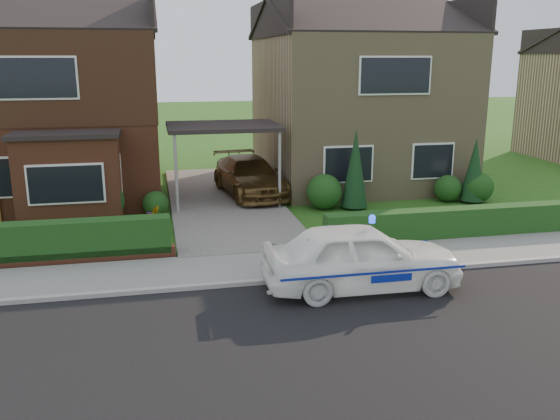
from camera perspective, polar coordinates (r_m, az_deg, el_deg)
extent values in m
plane|color=#245316|center=(10.88, 1.79, -12.96)|extent=(120.00, 120.00, 0.00)
cube|color=black|center=(10.88, 1.79, -12.96)|extent=(60.00, 6.00, 0.02)
cube|color=#9E9993|center=(13.57, -1.30, -6.91)|extent=(60.00, 0.16, 0.12)
cube|color=slate|center=(14.54, -2.08, -5.46)|extent=(60.00, 2.00, 0.10)
cube|color=#666059|center=(21.09, -5.35, 0.87)|extent=(3.80, 12.00, 0.12)
cube|color=brown|center=(23.71, -20.63, 8.50)|extent=(7.20, 8.00, 5.80)
cube|color=white|center=(19.77, -17.32, 3.33)|extent=(1.60, 0.08, 1.30)
cube|color=white|center=(19.66, -22.68, 11.64)|extent=(2.60, 0.08, 1.30)
cube|color=black|center=(23.63, -20.95, 11.99)|extent=(7.26, 8.06, 2.90)
cube|color=brown|center=(19.20, -19.62, 2.67)|extent=(3.00, 1.40, 2.70)
cube|color=black|center=(18.98, -19.98, 6.86)|extent=(3.20, 1.60, 0.14)
cube|color=#9B865F|center=(24.83, 7.23, 9.53)|extent=(7.20, 8.00, 5.80)
cube|color=white|center=(20.74, 6.58, 4.39)|extent=(1.80, 0.08, 1.30)
cube|color=white|center=(21.95, 14.47, 4.59)|extent=(1.60, 0.08, 1.30)
cube|color=white|center=(20.99, 11.03, 12.59)|extent=(2.60, 0.08, 1.30)
cube|color=black|center=(20.63, -5.52, 8.02)|extent=(3.80, 3.00, 0.14)
cylinder|color=gray|center=(19.33, -9.96, 3.37)|extent=(0.10, 0.10, 2.70)
cylinder|color=gray|center=(19.73, -0.03, 3.82)|extent=(0.10, 0.10, 2.70)
cube|color=brown|center=(15.83, -24.12, -4.60)|extent=(7.70, 0.25, 0.36)
cube|color=#103513|center=(16.02, -23.95, -5.03)|extent=(7.50, 0.55, 0.90)
cube|color=#103513|center=(17.55, 16.18, -2.68)|extent=(7.50, 0.55, 0.80)
sphere|color=#103513|center=(19.24, -16.68, 0.82)|extent=(1.32, 1.32, 1.32)
sphere|color=#103513|center=(19.52, -11.89, 0.59)|extent=(0.84, 0.84, 0.84)
sphere|color=#103513|center=(20.06, 4.28, 1.77)|extent=(1.20, 1.20, 1.20)
sphere|color=#103513|center=(21.89, 15.85, 2.01)|extent=(0.96, 0.96, 0.96)
sphere|color=#103513|center=(22.11, 18.52, 2.09)|extent=(1.08, 1.08, 1.08)
cone|color=black|center=(20.03, 7.23, 3.72)|extent=(0.90, 0.90, 2.60)
cone|color=black|center=(21.90, 18.18, 3.50)|extent=(0.90, 0.90, 2.20)
imported|color=white|center=(13.19, 7.84, -4.53)|extent=(1.86, 4.41, 1.49)
sphere|color=#193FF2|center=(13.02, 8.87, -1.02)|extent=(0.17, 0.17, 0.17)
cube|color=navy|center=(12.43, 9.21, -6.08)|extent=(4.02, 0.02, 0.05)
cube|color=navy|center=(14.00, 6.62, -3.61)|extent=(4.02, 0.01, 0.05)
ellipsoid|color=black|center=(12.65, 2.80, -3.86)|extent=(0.22, 0.17, 0.21)
sphere|color=white|center=(12.60, 2.94, -3.98)|extent=(0.11, 0.11, 0.11)
sphere|color=black|center=(12.60, 2.92, -3.27)|extent=(0.13, 0.13, 0.13)
cone|color=black|center=(12.57, 2.72, -2.99)|extent=(0.04, 0.04, 0.05)
cone|color=black|center=(12.60, 3.11, -2.96)|extent=(0.04, 0.04, 0.05)
imported|color=brown|center=(21.67, -2.96, 3.29)|extent=(2.47, 4.87, 1.36)
imported|color=gray|center=(17.60, -12.16, -0.94)|extent=(0.58, 0.54, 0.84)
imported|color=gray|center=(17.22, -12.14, -1.45)|extent=(0.46, 0.46, 0.75)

